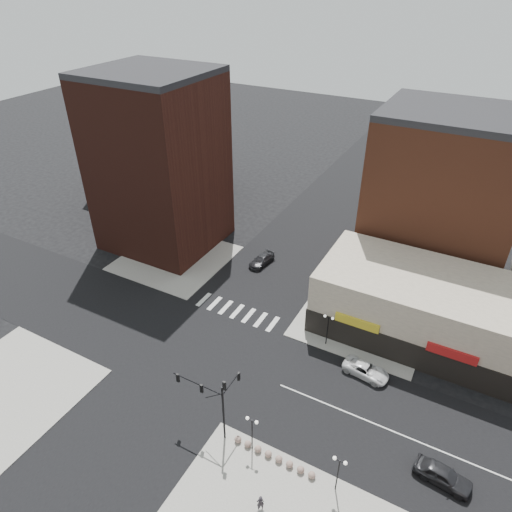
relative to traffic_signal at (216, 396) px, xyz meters
The scene contains 19 objects.
ground 11.76m from the traffic_signal, 132.74° to the left, with size 240.00×240.00×0.00m, color black.
road_ew 11.76m from the traffic_signal, 132.74° to the left, with size 200.00×14.00×0.02m, color black.
road_ns 11.76m from the traffic_signal, 132.74° to the left, with size 14.00×200.00×0.02m, color black.
sidewalk_nw 31.55m from the traffic_signal, 134.23° to the left, with size 15.00×15.00×0.12m, color gray.
sidewalk_ne 23.99m from the traffic_signal, 71.98° to the left, with size 15.00×15.00×0.12m, color gray.
sidewalk_sw 23.26m from the traffic_signal, 162.94° to the right, with size 15.00×15.00×0.12m, color gray.
building_nw 37.93m from the traffic_signal, 134.90° to the left, with size 16.00×15.00×25.00m, color #3B1A13.
building_nw_low 57.36m from the traffic_signal, 133.17° to the left, with size 20.00×18.00×12.00m, color #3B1A13.
building_ne_midrise 39.60m from the traffic_signal, 72.51° to the left, with size 18.00×15.00×22.00m, color brown.
building_ne_row 26.71m from the traffic_signal, 58.92° to the left, with size 24.20×12.20×8.00m.
traffic_signal is the anchor object (origin of this frame).
street_lamp_se_a 4.12m from the traffic_signal, ahead, with size 1.22×0.32×4.16m.
street_lamp_se_b 11.88m from the traffic_signal, ahead, with size 1.22×0.32×4.16m.
street_lamp_ne 16.62m from the traffic_signal, 73.25° to the left, with size 1.22×0.32×4.16m.
bollard_row 7.47m from the traffic_signal, ahead, with size 7.99×0.64×0.64m.
white_suv 17.46m from the traffic_signal, 52.99° to the left, with size 2.29×4.96×1.38m, color silver.
dark_sedan_east 20.53m from the traffic_signal, 14.08° to the left, with size 1.95×4.85×1.65m, color black.
dark_sedan_north 29.12m from the traffic_signal, 109.52° to the left, with size 1.94×4.78×1.39m, color black.
pedestrian 9.26m from the traffic_signal, 33.53° to the right, with size 0.61×0.40×1.68m, color #29262B.
Camera 1 is at (23.37, -30.17, 37.49)m, focal length 32.00 mm.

